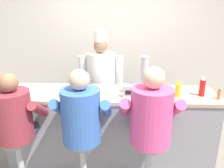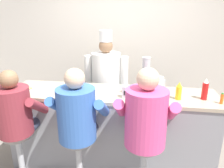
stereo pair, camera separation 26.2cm
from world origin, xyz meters
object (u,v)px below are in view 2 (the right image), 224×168
Objects in this scene: ketchup_bottle_red at (205,90)px; cup_stack_steel at (146,74)px; water_pitcher_clear at (158,84)px; diner_seated_maroon at (16,114)px; napkin_dispenser_chrome at (127,92)px; cereal_bowl at (80,91)px; coffee_mug_tan at (127,89)px; diner_seated_blue at (78,117)px; mustard_bottle_yellow at (179,91)px; hot_sauce_bottle_orange at (222,99)px; breakfast_plate at (29,89)px; cook_in_whites_near at (106,82)px; diner_seated_pink at (146,120)px.

cup_stack_steel is at bearing 163.13° from ketchup_bottle_red.
diner_seated_maroon reaches higher than water_pitcher_clear.
napkin_dispenser_chrome is at bearing -125.53° from cup_stack_steel.
cereal_bowl is 0.57m from coffee_mug_tan.
diner_seated_blue is (-0.68, -0.65, -0.31)m from cup_stack_steel.
mustard_bottle_yellow reaches higher than napkin_dispenser_chrome.
diner_seated_maroon is (-2.20, -0.35, -0.17)m from hot_sauce_bottle_orange.
water_pitcher_clear is 1.40× the size of coffee_mug_tan.
coffee_mug_tan reaches higher than breakfast_plate.
hot_sauce_bottle_orange is 0.72m from water_pitcher_clear.
diner_seated_pink is at bearing -62.73° from cook_in_whites_near.
breakfast_plate is 1.77× the size of napkin_dispenser_chrome.
cup_stack_steel is at bearing 91.45° from diner_seated_pink.
hot_sauce_bottle_orange is at bearing -10.43° from coffee_mug_tan.
diner_seated_maroon is 0.95× the size of diner_seated_pink.
ketchup_bottle_red is 2.11m from diner_seated_maroon.
napkin_dispenser_chrome is 0.10× the size of diner_seated_maroon.
cup_stack_steel is 0.29× the size of diner_seated_blue.
breakfast_plate is at bearing -171.51° from cup_stack_steel.
hot_sauce_bottle_orange is at bearing -33.66° from ketchup_bottle_red.
diner_seated_blue is (-0.48, -0.37, -0.16)m from napkin_dispenser_chrome.
cereal_bowl is 0.10× the size of diner_seated_pink.
mustard_bottle_yellow is 0.61m from coffee_mug_tan.
napkin_dispenser_chrome reaches higher than cereal_bowl.
breakfast_plate is at bearing 177.00° from napkin_dispenser_chrome.
breakfast_plate is (-1.61, -0.19, -0.08)m from water_pitcher_clear.
cup_stack_steel is (-0.16, 0.03, 0.12)m from water_pitcher_clear.
cook_in_whites_near reaches higher than diner_seated_pink.
ketchup_bottle_red is 0.29m from mustard_bottle_yellow.
cup_stack_steel reaches higher than cereal_bowl.
hot_sauce_bottle_orange is at bearing -2.30° from cereal_bowl.
ketchup_bottle_red is at bearing 1.57° from cereal_bowl.
mustard_bottle_yellow is 0.85× the size of breakfast_plate.
coffee_mug_tan is at bearing -167.62° from water_pitcher_clear.
cook_in_whites_near is at bearing 149.25° from hot_sauce_bottle_orange.
hot_sauce_bottle_orange is 0.89× the size of coffee_mug_tan.
water_pitcher_clear is at bearing 6.63° from breakfast_plate.
cup_stack_steel reaches higher than breakfast_plate.
napkin_dispenser_chrome is at bearing -3.00° from breakfast_plate.
mustard_bottle_yellow is at bearing -12.36° from coffee_mug_tan.
ketchup_bottle_red is 2.05× the size of hot_sauce_bottle_orange.
cook_in_whites_near reaches higher than water_pitcher_clear.
diner_seated_blue is 0.85× the size of cook_in_whites_near.
breakfast_plate is 0.14× the size of cook_in_whites_near.
water_pitcher_clear is at bearing 12.38° from coffee_mug_tan.
mustard_bottle_yellow is 1.70× the size of hot_sauce_bottle_orange.
diner_seated_blue is at bearing -136.31° from cup_stack_steel.
mustard_bottle_yellow reaches higher than breakfast_plate.
water_pitcher_clear is at bearing 22.11° from diner_seated_maroon.
breakfast_plate is 1.24m from coffee_mug_tan.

